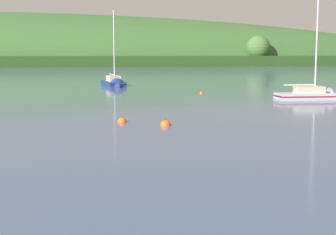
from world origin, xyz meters
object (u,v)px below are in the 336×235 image
sailboat_midwater_white (315,98)px  mooring_buoy_off_fishing_boat (201,93)px  mooring_buoy_midchannel (122,122)px  mooring_buoy_foreground (166,125)px  sailboat_near_mooring (115,84)px

sailboat_midwater_white → mooring_buoy_off_fishing_boat: bearing=137.4°
sailboat_midwater_white → mooring_buoy_off_fishing_boat: sailboat_midwater_white is taller
mooring_buoy_midchannel → mooring_buoy_off_fishing_boat: bearing=66.7°
sailboat_midwater_white → mooring_buoy_off_fishing_boat: size_ratio=24.61×
sailboat_midwater_white → mooring_buoy_foreground: bearing=-136.6°
sailboat_midwater_white → mooring_buoy_off_fishing_boat: (-10.48, 9.70, -0.20)m
sailboat_near_mooring → sailboat_midwater_white: (20.86, -24.41, -0.08)m
mooring_buoy_foreground → mooring_buoy_off_fishing_boat: size_ratio=1.57×
mooring_buoy_foreground → mooring_buoy_off_fishing_boat: (7.79, 26.87, 0.00)m
mooring_buoy_foreground → mooring_buoy_off_fishing_boat: 27.98m
sailboat_near_mooring → mooring_buoy_foreground: bearing=-7.8°
sailboat_midwater_white → mooring_buoy_foreground: (-18.27, -17.17, -0.20)m
mooring_buoy_off_fishing_boat → sailboat_midwater_white: bearing=-42.8°
sailboat_midwater_white → mooring_buoy_off_fishing_boat: 14.28m
sailboat_near_mooring → sailboat_midwater_white: 32.11m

